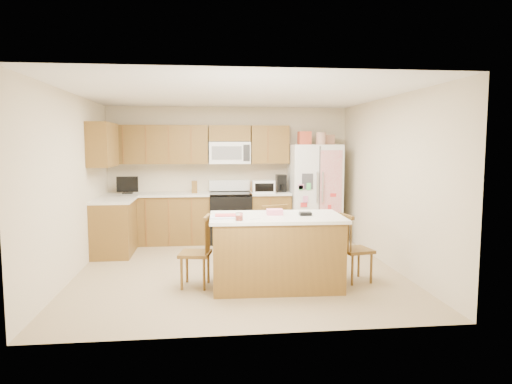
{
  "coord_description": "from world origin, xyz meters",
  "views": [
    {
      "loc": [
        -0.46,
        -6.41,
        1.81
      ],
      "look_at": [
        0.3,
        0.35,
        1.09
      ],
      "focal_mm": 32.0,
      "sensor_mm": 36.0,
      "label": 1
    }
  ],
  "objects": [
    {
      "name": "windsor_chair_left",
      "position": [
        -0.57,
        -0.69,
        0.43
      ],
      "size": [
        0.44,
        0.45,
        0.92
      ],
      "color": "brown",
      "rests_on": "ground"
    },
    {
      "name": "windsor_chair_right",
      "position": [
        1.49,
        -0.7,
        0.43
      ],
      "size": [
        0.44,
        0.45,
        0.9
      ],
      "color": "brown",
      "rests_on": "ground"
    },
    {
      "name": "ground",
      "position": [
        0.0,
        0.0,
        0.0
      ],
      "size": [
        4.5,
        4.5,
        0.0
      ],
      "primitive_type": "plane",
      "color": "tan",
      "rests_on": "ground"
    },
    {
      "name": "cabinetry",
      "position": [
        -0.98,
        1.79,
        0.91
      ],
      "size": [
        3.36,
        1.56,
        2.15
      ],
      "color": "brown",
      "rests_on": "ground"
    },
    {
      "name": "refrigerator",
      "position": [
        1.57,
        1.87,
        0.92
      ],
      "size": [
        0.9,
        0.79,
        2.04
      ],
      "color": "white",
      "rests_on": "ground"
    },
    {
      "name": "windsor_chair_back",
      "position": [
        0.47,
        -0.04,
        0.45
      ],
      "size": [
        0.51,
        0.49,
        0.96
      ],
      "color": "brown",
      "rests_on": "ground"
    },
    {
      "name": "room_shell",
      "position": [
        0.0,
        0.0,
        1.44
      ],
      "size": [
        4.6,
        4.6,
        2.52
      ],
      "color": "beige",
      "rests_on": "ground"
    },
    {
      "name": "island",
      "position": [
        0.43,
        -0.8,
        0.46
      ],
      "size": [
        1.7,
        1.03,
        1.0
      ],
      "color": "brown",
      "rests_on": "ground"
    },
    {
      "name": "stove",
      "position": [
        0.0,
        1.94,
        0.47
      ],
      "size": [
        0.76,
        0.65,
        1.13
      ],
      "color": "black",
      "rests_on": "ground"
    }
  ]
}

